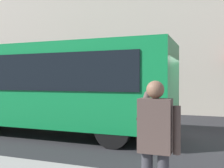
# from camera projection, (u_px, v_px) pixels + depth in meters

# --- Properties ---
(ground_plane) EXTENTS (60.00, 60.00, 0.00)m
(ground_plane) POSITION_uv_depth(u_px,v_px,m) (190.00, 142.00, 7.90)
(ground_plane) COLOR #232326
(building_facade_far) EXTENTS (28.00, 1.55, 12.00)m
(building_facade_far) POSITION_uv_depth(u_px,v_px,m) (200.00, 3.00, 14.17)
(building_facade_far) COLOR #A89E8E
(building_facade_far) RESTS_ON ground_plane
(red_bus) EXTENTS (9.05, 2.54, 3.08)m
(red_bus) POSITION_uv_depth(u_px,v_px,m) (43.00, 85.00, 9.26)
(red_bus) COLOR #0F7238
(red_bus) RESTS_ON ground_plane
(pedestrian_photographer) EXTENTS (0.53, 0.52, 1.70)m
(pedestrian_photographer) POSITION_uv_depth(u_px,v_px,m) (156.00, 138.00, 3.25)
(pedestrian_photographer) COLOR #2D2D33
(pedestrian_photographer) RESTS_ON sidewalk_curb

